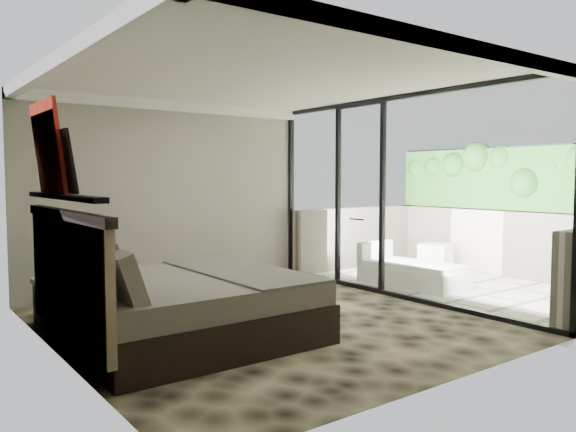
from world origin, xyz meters
TOP-DOWN VIEW (x-y plane):
  - floor at (0.00, 0.00)m, footprint 5.00×5.00m
  - ceiling at (0.00, 0.00)m, footprint 4.50×5.00m
  - back_wall at (0.00, 2.49)m, footprint 4.50×0.02m
  - left_wall at (-2.24, 0.00)m, footprint 0.02×5.00m
  - glass_wall at (2.25, 0.00)m, footprint 0.08×5.00m
  - terrace_slab at (3.75, 0.00)m, footprint 3.00×5.00m
  - parapet_far at (5.10, 0.00)m, footprint 0.30×5.00m
  - foliage_hedge at (5.10, 0.00)m, footprint 0.36×4.60m
  - picture_ledge at (-2.18, 0.10)m, footprint 0.12×2.20m
  - bed at (-1.13, -0.07)m, footprint 2.38×2.30m
  - nightstand at (-1.92, 1.33)m, footprint 0.70×0.70m
  - table_lamp at (-1.96, 1.36)m, footprint 0.32×0.32m
  - abstract_canvas at (-2.19, 0.54)m, footprint 0.13×0.90m
  - framed_print at (-2.14, 0.16)m, footprint 0.11×0.50m
  - ottoman at (4.45, 1.10)m, footprint 0.62×0.62m
  - lounger at (3.08, 0.49)m, footprint 0.95×1.67m

SIDE VIEW (x-z plane):
  - terrace_slab at x=3.75m, z-range -0.12..0.00m
  - floor at x=0.00m, z-range 0.00..0.00m
  - lounger at x=3.08m, z-range -0.12..0.51m
  - ottoman at x=4.45m, z-range 0.00..0.49m
  - nightstand at x=-1.92m, z-range 0.00..0.53m
  - bed at x=-1.13m, z-range -0.28..1.04m
  - parapet_far at x=5.10m, z-range 0.00..1.10m
  - table_lamp at x=-1.96m, z-range 0.60..1.19m
  - back_wall at x=0.00m, z-range 0.00..2.80m
  - left_wall at x=-2.24m, z-range 0.00..2.80m
  - glass_wall at x=2.25m, z-range 0.00..2.80m
  - picture_ledge at x=-2.18m, z-range 1.48..1.52m
  - foliage_hedge at x=5.10m, z-range 1.10..2.20m
  - framed_print at x=-2.14m, z-range 1.53..2.12m
  - abstract_canvas at x=-2.19m, z-range 1.53..2.42m
  - ceiling at x=0.00m, z-range 2.78..2.80m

